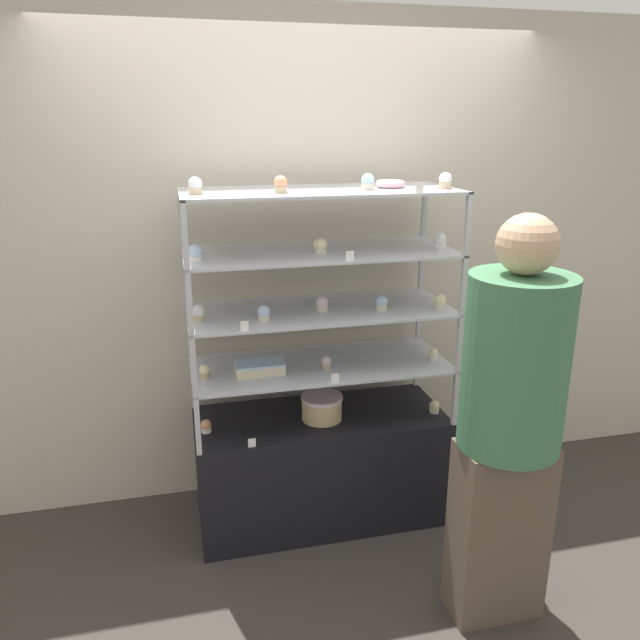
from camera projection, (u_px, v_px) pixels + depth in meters
ground_plane at (320, 513)px, 3.41m from camera, size 20.00×20.00×0.00m
back_wall at (302, 264)px, 3.39m from camera, size 8.00×0.05×2.60m
display_base at (320, 465)px, 3.32m from camera, size 1.28×0.53×0.59m
display_riser_lower at (320, 367)px, 3.15m from camera, size 1.28×0.53×0.29m
display_riser_middle at (320, 312)px, 3.06m from camera, size 1.28×0.53×0.29m
display_riser_upper at (320, 254)px, 2.97m from camera, size 1.28×0.53×0.29m
display_riser_top at (320, 193)px, 2.88m from camera, size 1.28×0.53×0.29m
layer_cake_centerpiece at (322, 407)px, 3.17m from camera, size 0.21×0.21×0.13m
sheet_cake_frosted at (260, 367)px, 3.02m from camera, size 0.24×0.14×0.06m
cupcake_0 at (206, 426)px, 3.05m from camera, size 0.05×0.05×0.07m
cupcake_1 at (434, 407)px, 3.25m from camera, size 0.05×0.05×0.07m
price_tag_0 at (252, 443)px, 2.91m from camera, size 0.04×0.00×0.04m
cupcake_2 at (204, 372)px, 2.96m from camera, size 0.05×0.05×0.07m
cupcake_3 at (326, 363)px, 3.07m from camera, size 0.05×0.05×0.07m
cupcake_4 at (433, 354)px, 3.17m from camera, size 0.05×0.05×0.07m
price_tag_1 at (335, 378)px, 2.91m from camera, size 0.04×0.00×0.04m
cupcake_5 at (199, 313)px, 2.87m from camera, size 0.06×0.06×0.07m
cupcake_6 at (264, 313)px, 2.86m from camera, size 0.06×0.06×0.07m
cupcake_7 at (321, 304)px, 3.00m from camera, size 0.06×0.06×0.07m
cupcake_8 at (382, 303)px, 3.02m from camera, size 0.06×0.06×0.07m
cupcake_9 at (440, 302)px, 3.05m from camera, size 0.06×0.06×0.07m
price_tag_2 at (244, 326)px, 2.73m from camera, size 0.04×0.00×0.04m
cupcake_10 at (195, 253)px, 2.74m from camera, size 0.06×0.06×0.07m
cupcake_11 at (320, 246)px, 2.90m from camera, size 0.06×0.06×0.07m
cupcake_12 at (440, 241)px, 3.02m from camera, size 0.06×0.06×0.07m
price_tag_3 at (350, 256)px, 2.75m from camera, size 0.04×0.00×0.04m
cupcake_13 at (195, 186)px, 2.67m from camera, size 0.06×0.06×0.08m
cupcake_14 at (281, 185)px, 2.73m from camera, size 0.06×0.06×0.08m
cupcake_15 at (368, 182)px, 2.85m from camera, size 0.06×0.06×0.08m
cupcake_16 at (445, 181)px, 2.90m from camera, size 0.06×0.06×0.08m
price_tag_4 at (419, 188)px, 2.73m from camera, size 0.04×0.00×0.04m
donut_glazed at (390, 184)px, 2.96m from camera, size 0.14×0.14×0.03m
customer_figure at (510, 417)px, 2.46m from camera, size 0.40×0.40×1.73m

